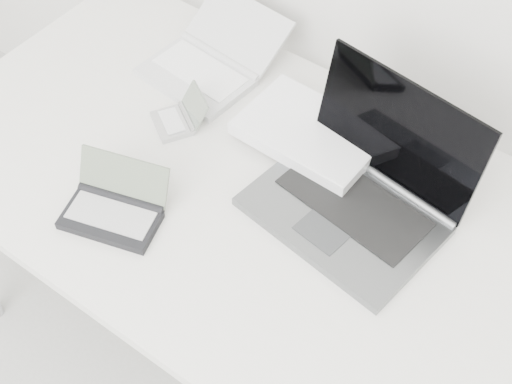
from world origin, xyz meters
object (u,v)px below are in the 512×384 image
Objects in this scene: netbook_open_white at (208,63)px; palmtop_charcoal at (114,208)px; laptop_large at (339,167)px; desk at (279,219)px.

palmtop_charcoal is (0.12, -0.44, -0.00)m from netbook_open_white.
laptop_large is at bearing -8.87° from netbook_open_white.
netbook_open_white is at bearing 88.22° from palmtop_charcoal.
laptop_large is 0.46m from palmtop_charcoal.
laptop_large reaches higher than desk.
desk is at bearing -27.10° from netbook_open_white.
palmtop_charcoal is at bearing -139.59° from desk.
desk is 3.08× the size of laptop_large.
laptop_large reaches higher than palmtop_charcoal.
netbook_open_white reaches higher than desk.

